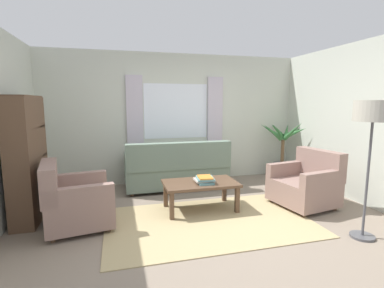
# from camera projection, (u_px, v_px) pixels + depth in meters

# --- Properties ---
(ground_plane) EXTENTS (6.24, 6.24, 0.00)m
(ground_plane) POSITION_uv_depth(u_px,v_px,m) (209.00, 222.00, 3.89)
(ground_plane) COLOR gray
(wall_back) EXTENTS (5.32, 0.12, 2.60)m
(wall_back) POSITION_uv_depth(u_px,v_px,m) (175.00, 118.00, 5.87)
(wall_back) COLOR beige
(wall_back) RESTS_ON ground_plane
(wall_right) EXTENTS (0.12, 4.40, 2.60)m
(wall_right) POSITION_uv_depth(u_px,v_px,m) (374.00, 124.00, 4.38)
(wall_right) COLOR beige
(wall_right) RESTS_ON ground_plane
(window_with_curtains) EXTENTS (1.98, 0.07, 1.40)m
(window_with_curtains) POSITION_uv_depth(u_px,v_px,m) (176.00, 111.00, 5.77)
(window_with_curtains) COLOR white
(area_rug) EXTENTS (2.77, 1.71, 0.01)m
(area_rug) POSITION_uv_depth(u_px,v_px,m) (209.00, 222.00, 3.89)
(area_rug) COLOR tan
(area_rug) RESTS_ON ground_plane
(couch) EXTENTS (1.90, 0.82, 0.92)m
(couch) POSITION_uv_depth(u_px,v_px,m) (177.00, 170.00, 5.37)
(couch) COLOR slate
(couch) RESTS_ON ground_plane
(armchair_left) EXTENTS (0.95, 0.97, 0.88)m
(armchair_left) POSITION_uv_depth(u_px,v_px,m) (74.00, 201.00, 3.69)
(armchair_left) COLOR gray
(armchair_left) RESTS_ON ground_plane
(armchair_right) EXTENTS (0.95, 0.97, 0.88)m
(armchair_right) POSITION_uv_depth(u_px,v_px,m) (306.00, 184.00, 4.48)
(armchair_right) COLOR gray
(armchair_right) RESTS_ON ground_plane
(coffee_table) EXTENTS (1.10, 0.64, 0.44)m
(coffee_table) POSITION_uv_depth(u_px,v_px,m) (200.00, 186.00, 4.28)
(coffee_table) COLOR brown
(coffee_table) RESTS_ON ground_plane
(book_stack_on_table) EXTENTS (0.30, 0.34, 0.10)m
(book_stack_on_table) POSITION_uv_depth(u_px,v_px,m) (205.00, 180.00, 4.22)
(book_stack_on_table) COLOR #5B8E93
(book_stack_on_table) RESTS_ON coffee_table
(potted_plant) EXTENTS (0.99, 1.19, 1.28)m
(potted_plant) POSITION_uv_depth(u_px,v_px,m) (282.00, 151.00, 6.06)
(potted_plant) COLOR #56565B
(potted_plant) RESTS_ON ground_plane
(bookshelf) EXTENTS (0.30, 0.94, 1.72)m
(bookshelf) POSITION_uv_depth(u_px,v_px,m) (30.00, 166.00, 3.90)
(bookshelf) COLOR brown
(bookshelf) RESTS_ON ground_plane
(standing_lamp) EXTENTS (0.42, 0.42, 1.65)m
(standing_lamp) POSITION_uv_depth(u_px,v_px,m) (373.00, 119.00, 3.25)
(standing_lamp) COLOR #4C4C51
(standing_lamp) RESTS_ON ground_plane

